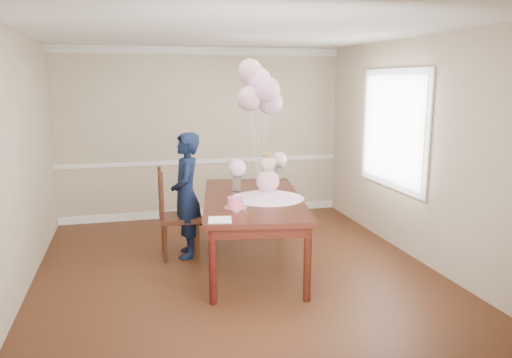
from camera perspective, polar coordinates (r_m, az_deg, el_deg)
name	(u,v)px	position (r m, az deg, el deg)	size (l,w,h in m)	color
floor	(236,271)	(5.91, -2.27, -10.41)	(4.50, 5.00, 0.00)	#35190D
ceiling	(234,30)	(5.52, -2.50, 16.62)	(4.50, 5.00, 0.02)	white
wall_back	(202,133)	(8.00, -6.14, 5.20)	(4.50, 0.02, 2.70)	tan
wall_front	(317,212)	(3.21, 7.02, -3.82)	(4.50, 0.02, 2.70)	tan
wall_left	(16,164)	(5.55, -25.73, 1.52)	(0.02, 5.00, 2.70)	tan
wall_right	(415,149)	(6.41, 17.72, 3.26)	(0.02, 5.00, 2.70)	tan
chair_rail_trim	(203,161)	(8.05, -6.06, 2.01)	(4.50, 0.02, 0.07)	white
crown_molding	(201,50)	(7.96, -6.33, 14.39)	(4.50, 0.02, 0.12)	silver
baseboard_trim	(204,212)	(8.23, -5.94, -3.77)	(4.50, 0.02, 0.12)	white
window_frame	(393,129)	(6.81, 15.44, 5.51)	(0.02, 1.66, 1.56)	silver
window_blinds	(392,129)	(6.80, 15.30, 5.51)	(0.01, 1.50, 1.40)	white
dining_table_top	(253,199)	(5.83, -0.37, -2.36)	(1.12, 2.23, 0.06)	black
table_apron	(253,206)	(5.85, -0.37, -3.16)	(1.01, 2.12, 0.11)	black
table_leg_fl	(213,267)	(4.96, -4.99, -9.95)	(0.08, 0.08, 0.78)	black
table_leg_fr	(307,264)	(5.04, 5.90, -9.63)	(0.08, 0.08, 0.78)	black
table_leg_bl	(214,212)	(6.92, -4.87, -3.81)	(0.08, 0.08, 0.78)	black
table_leg_br	(281,211)	(6.97, 2.88, -3.66)	(0.08, 0.08, 0.78)	black
baby_skirt	(268,193)	(5.77, 1.33, -1.65)	(0.85, 0.85, 0.11)	#F1B1D8
baby_torso	(268,181)	(5.74, 1.34, -0.23)	(0.27, 0.27, 0.27)	pink
baby_head	(268,163)	(5.70, 1.35, 1.86)	(0.19, 0.19, 0.19)	beige
baby_hair	(268,157)	(5.69, 1.35, 2.52)	(0.13, 0.13, 0.13)	brown
cake_platter	(235,208)	(5.32, -2.38, -3.32)	(0.25, 0.25, 0.01)	silver
birthday_cake	(235,202)	(5.31, -2.39, -2.69)	(0.17, 0.17, 0.11)	#F34C72
cake_flower_a	(235,196)	(5.29, -2.39, -1.93)	(0.03, 0.03, 0.03)	silver
cake_flower_b	(238,195)	(5.32, -2.04, -1.87)	(0.03, 0.03, 0.03)	white
rose_vase_near	(237,184)	(6.12, -2.16, -0.59)	(0.11, 0.11, 0.18)	white
roses_near	(237,168)	(6.09, -2.17, 1.27)	(0.21, 0.21, 0.21)	silver
rose_vase_far	(279,174)	(6.77, 2.64, 0.55)	(0.11, 0.11, 0.18)	silver
roses_far	(279,160)	(6.74, 2.65, 2.23)	(0.21, 0.21, 0.21)	silver
napkin	(220,220)	(4.89, -4.15, -4.65)	(0.22, 0.22, 0.01)	white
balloon_weight	(258,185)	(6.43, 0.23, -0.72)	(0.04, 0.04, 0.02)	silver
balloon_a	(249,99)	(6.29, -0.79, 9.17)	(0.31, 0.31, 0.31)	#E3A0B5
balloon_b	(267,90)	(6.25, 1.32, 10.18)	(0.31, 0.31, 0.31)	#E7A4C5
balloon_c	(259,80)	(6.40, 0.36, 11.21)	(0.31, 0.31, 0.31)	#FFB4D8
balloon_d	(250,71)	(6.42, -0.67, 12.21)	(0.31, 0.31, 0.31)	#E09FB3
balloon_e	(271,103)	(6.40, 1.68, 8.71)	(0.31, 0.31, 0.31)	#E09EBE
balloon_ribbon_a	(254,149)	(6.34, -0.27, 3.42)	(0.00, 0.00, 0.94)	silver
balloon_ribbon_b	(263,145)	(6.32, 0.76, 3.90)	(0.00, 0.00, 1.05)	white
balloon_ribbon_c	(259,140)	(6.39, 0.29, 4.49)	(0.00, 0.00, 1.16)	white
balloon_ribbon_d	(254,136)	(6.39, -0.21, 4.99)	(0.00, 0.00, 1.27)	white
balloon_ribbon_e	(264,151)	(6.40, 0.95, 3.24)	(0.00, 0.00, 0.88)	silver
dining_chair_seat	(180,218)	(6.31, -8.71, -4.40)	(0.48, 0.48, 0.05)	#3E1D11
chair_leg_fl	(166,244)	(6.18, -10.30, -7.29)	(0.04, 0.04, 0.47)	#3B1910
chair_leg_fr	(198,241)	(6.22, -6.64, -7.07)	(0.04, 0.04, 0.47)	#351C0E
chair_leg_bl	(163,234)	(6.56, -10.54, -6.21)	(0.04, 0.04, 0.47)	#3A2210
chair_leg_br	(194,232)	(6.59, -7.09, -6.02)	(0.04, 0.04, 0.47)	#391A0F
chair_back_post_l	(162,197)	(6.02, -10.70, -2.09)	(0.04, 0.04, 0.62)	#3D1610
chair_back_post_r	(160,190)	(6.41, -10.92, -1.29)	(0.04, 0.04, 0.62)	#3C1A10
chair_slat_low	(161,204)	(6.25, -10.77, -2.86)	(0.03, 0.44, 0.05)	#381F0F
chair_slat_mid	(161,190)	(6.21, -10.83, -1.28)	(0.03, 0.44, 0.05)	black
chair_slat_top	(160,176)	(6.17, -10.89, 0.31)	(0.03, 0.44, 0.05)	#371C0F
woman	(186,195)	(6.23, -7.97, -1.87)	(0.57, 0.38, 1.56)	black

